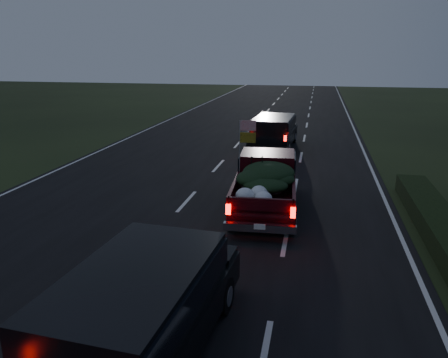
% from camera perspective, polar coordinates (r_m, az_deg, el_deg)
% --- Properties ---
extents(ground, '(120.00, 120.00, 0.00)m').
position_cam_1_polar(ground, '(10.90, -12.63, -11.45)').
color(ground, black).
rests_on(ground, ground).
extents(road_asphalt, '(14.00, 120.00, 0.02)m').
position_cam_1_polar(road_asphalt, '(10.90, -12.63, -11.40)').
color(road_asphalt, black).
rests_on(road_asphalt, ground).
extents(hedge_row, '(1.00, 10.00, 0.60)m').
position_cam_1_polar(hedge_row, '(13.11, 27.01, -6.60)').
color(hedge_row, black).
rests_on(hedge_row, ground).
extents(pickup_truck, '(2.22, 5.10, 2.62)m').
position_cam_1_polar(pickup_truck, '(14.18, 5.49, -0.26)').
color(pickup_truck, '#34070D').
rests_on(pickup_truck, ground).
extents(lead_suv, '(2.25, 4.90, 1.38)m').
position_cam_1_polar(lead_suv, '(23.57, 6.52, 6.52)').
color(lead_suv, black).
rests_on(lead_suv, ground).
extents(rear_suv, '(2.37, 5.03, 1.41)m').
position_cam_1_polar(rear_suv, '(7.48, -10.86, -15.79)').
color(rear_suv, black).
rests_on(rear_suv, ground).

